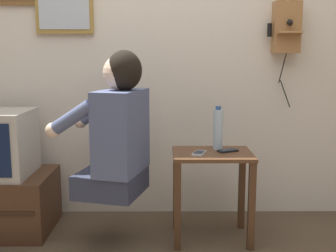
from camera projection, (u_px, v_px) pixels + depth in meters
The scene contains 7 objects.
wall_back at pixel (162, 37), 2.95m from camera, with size 6.80×0.05×2.55m.
side_table at pixel (212, 174), 2.62m from camera, with size 0.49×0.38×0.56m.
person at pixel (117, 130), 2.47m from camera, with size 0.58×0.52×0.86m.
wall_phone_antique at pixel (286, 26), 2.86m from camera, with size 0.22×0.19×0.77m.
cell_phone_held at pixel (199, 153), 2.55m from camera, with size 0.10×0.14×0.01m.
cell_phone_spare at pixel (228, 151), 2.61m from camera, with size 0.14×0.11×0.01m.
water_bottle at pixel (218, 129), 2.66m from camera, with size 0.06×0.06×0.28m.
Camera 1 is at (0.03, -1.96, 1.14)m, focal length 45.00 mm.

